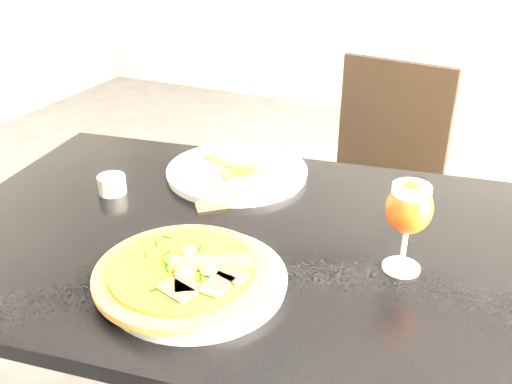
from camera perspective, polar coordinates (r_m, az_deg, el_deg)
The scene contains 9 objects.
dining_table at distance 1.18m, azimuth -1.91°, elevation -7.88°, with size 1.30×0.96×0.75m.
chair_far at distance 1.98m, azimuth 11.84°, elevation 0.85°, with size 0.46×0.46×0.88m.
plate_main at distance 1.00m, azimuth -6.03°, elevation -8.74°, with size 0.31×0.31×0.02m, color silver.
pizza at distance 0.99m, azimuth -7.22°, elevation -7.87°, with size 0.31×0.31×0.03m.
plate_second at distance 1.37m, azimuth -1.91°, elevation 2.04°, with size 0.33×0.33×0.02m, color silver.
crust_scraps at distance 1.35m, azimuth -1.90°, elevation 2.28°, with size 0.18×0.13×0.01m.
loose_crust at distance 1.23m, azimuth -3.20°, elevation -1.15°, with size 0.12×0.03×0.01m, color #A45727.
sauce_cup at distance 1.32m, azimuth -14.22°, elevation 0.81°, with size 0.06×0.06×0.04m.
beer_glass at distance 1.00m, azimuth 15.07°, elevation -1.62°, with size 0.08×0.08×0.17m.
Camera 1 is at (0.54, -0.87, 1.34)m, focal length 40.00 mm.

